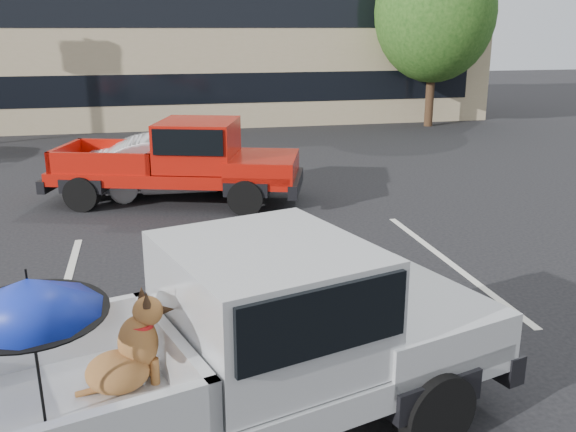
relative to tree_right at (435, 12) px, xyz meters
name	(u,v)px	position (x,y,z in m)	size (l,w,h in m)	color
ground	(299,336)	(-9.00, -16.00, -4.21)	(90.00, 90.00, 0.00)	black
stripe_left	(64,294)	(-12.00, -14.00, -4.21)	(0.12, 5.00, 0.01)	silver
stripe_right	(449,262)	(-6.00, -14.00, -4.21)	(0.12, 5.00, 0.01)	silver
motel_building	(229,39)	(-7.00, 4.99, -1.00)	(20.40, 8.40, 6.30)	tan
tree_right	(435,12)	(0.00, 0.00, 0.00)	(4.46, 4.46, 6.78)	#332114
tree_back	(304,11)	(-3.00, 8.00, 0.20)	(4.68, 4.68, 7.11)	#332114
silver_pickup	(244,338)	(-9.97, -17.91, -3.16)	(6.01, 3.52, 2.06)	black
red_pickup	(191,158)	(-9.78, -9.32, -3.23)	(5.74, 3.43, 1.79)	black
silver_sedan	(180,165)	(-9.99, -8.53, -3.54)	(1.42, 4.09, 1.35)	#9DA0A4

